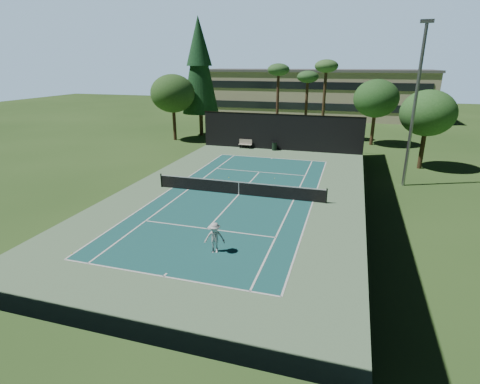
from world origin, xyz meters
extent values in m
plane|color=#2E511E|center=(0.00, 0.00, 0.00)|extent=(160.00, 160.00, 0.00)
cube|color=#638A61|center=(0.00, 0.00, 0.01)|extent=(18.00, 32.00, 0.01)
cube|color=#1C5957|center=(0.00, 0.00, 0.01)|extent=(10.97, 23.77, 0.01)
cube|color=white|center=(0.00, -11.88, 0.02)|extent=(10.97, 0.10, 0.01)
cube|color=white|center=(0.00, 11.88, 0.02)|extent=(10.97, 0.10, 0.01)
cube|color=white|center=(0.00, -6.40, 0.02)|extent=(8.23, 0.10, 0.01)
cube|color=white|center=(0.00, 6.40, 0.02)|extent=(8.23, 0.10, 0.01)
cube|color=white|center=(-5.49, 0.00, 0.02)|extent=(0.10, 23.77, 0.01)
cube|color=white|center=(5.49, 0.00, 0.02)|extent=(0.10, 23.77, 0.01)
cube|color=white|center=(-4.12, 0.00, 0.02)|extent=(0.10, 23.77, 0.01)
cube|color=white|center=(4.12, 0.00, 0.02)|extent=(0.10, 23.77, 0.01)
cube|color=white|center=(0.00, 0.00, 0.02)|extent=(0.10, 12.80, 0.01)
cube|color=white|center=(0.00, -11.73, 0.02)|extent=(0.10, 0.30, 0.01)
cube|color=white|center=(0.00, 11.73, 0.02)|extent=(0.10, 0.30, 0.01)
cylinder|color=black|center=(-6.40, 0.00, 0.55)|extent=(0.10, 0.10, 1.10)
cylinder|color=black|center=(6.40, 0.00, 0.55)|extent=(0.10, 0.10, 1.10)
cube|color=black|center=(0.00, 0.00, 0.50)|extent=(12.80, 0.02, 0.92)
cube|color=white|center=(0.00, 0.00, 0.98)|extent=(12.80, 0.04, 0.07)
cube|color=white|center=(0.00, 0.00, 0.50)|extent=(0.05, 0.03, 0.92)
cube|color=black|center=(0.00, 16.00, 2.00)|extent=(18.00, 0.04, 4.00)
cube|color=black|center=(0.00, -16.00, 2.00)|extent=(18.00, 0.04, 4.00)
cube|color=black|center=(9.00, 0.00, 2.00)|extent=(0.04, 32.00, 4.00)
cube|color=black|center=(-9.00, 0.00, 2.00)|extent=(0.04, 32.00, 4.00)
cube|color=black|center=(0.00, 16.00, 4.00)|extent=(18.00, 0.06, 0.06)
imported|color=silver|center=(1.44, -8.97, 0.83)|extent=(1.20, 0.89, 1.66)
sphere|color=#CFEB35|center=(-5.57, -11.26, 0.04)|extent=(0.07, 0.07, 0.07)
sphere|color=#CAE935|center=(-2.06, 3.87, 0.04)|extent=(0.08, 0.08, 0.08)
sphere|color=yellow|center=(1.71, 4.87, 0.03)|extent=(0.06, 0.06, 0.06)
sphere|color=yellow|center=(-3.22, 3.11, 0.03)|extent=(0.07, 0.07, 0.07)
cube|color=beige|center=(-3.98, 15.66, 0.45)|extent=(1.50, 0.45, 0.05)
cube|color=#BDB09C|center=(-3.98, 15.86, 0.75)|extent=(1.50, 0.06, 0.55)
cube|color=black|center=(-4.58, 15.66, 0.21)|extent=(0.06, 0.40, 0.42)
cube|color=black|center=(-3.38, 15.66, 0.21)|extent=(0.06, 0.40, 0.42)
cylinder|color=black|center=(-0.56, 15.61, 0.45)|extent=(0.52, 0.52, 0.90)
cylinder|color=black|center=(-0.56, 15.61, 0.92)|extent=(0.56, 0.56, 0.05)
cylinder|color=#4D3821|center=(-12.00, 22.00, 1.80)|extent=(0.50, 0.50, 3.60)
cone|color=#153B1B|center=(-12.00, 22.00, 9.00)|extent=(4.80, 4.80, 12.00)
cone|color=#163E20|center=(-12.00, 22.00, 12.00)|extent=(3.30, 3.30, 6.00)
cylinder|color=#492E1F|center=(-2.00, 24.00, 4.28)|extent=(0.36, 0.36, 8.55)
ellipsoid|color=#305F2B|center=(-2.00, 24.00, 8.55)|extent=(2.80, 2.80, 1.54)
cylinder|color=#492F1F|center=(1.50, 26.00, 3.83)|extent=(0.36, 0.36, 7.65)
ellipsoid|color=#2C5A28|center=(1.50, 26.00, 7.65)|extent=(2.80, 2.80, 1.54)
cylinder|color=#45321D|center=(4.00, 23.00, 4.50)|extent=(0.36, 0.36, 9.00)
ellipsoid|color=#3A692F|center=(4.00, 23.00, 9.00)|extent=(2.80, 2.80, 1.54)
cylinder|color=#4C3220|center=(10.00, 22.00, 1.76)|extent=(0.40, 0.40, 3.52)
ellipsoid|color=#245220|center=(10.00, 22.00, 5.44)|extent=(5.12, 5.12, 4.35)
cylinder|color=#45311D|center=(14.00, 12.00, 1.65)|extent=(0.40, 0.40, 3.30)
ellipsoid|color=#2B6025|center=(14.00, 12.00, 5.10)|extent=(4.80, 4.80, 4.08)
cylinder|color=#4D3121|center=(-14.00, 18.00, 1.87)|extent=(0.40, 0.40, 3.74)
ellipsoid|color=#2C5621|center=(-14.00, 18.00, 5.78)|extent=(5.44, 5.44, 4.62)
cube|color=#BDB193|center=(0.00, 46.00, 4.00)|extent=(40.00, 12.00, 8.00)
cube|color=#59595B|center=(0.00, 46.00, 8.10)|extent=(40.50, 12.50, 0.40)
cube|color=black|center=(0.00, 39.95, 2.40)|extent=(38.00, 0.15, 1.20)
cube|color=black|center=(0.00, 39.95, 5.80)|extent=(38.00, 0.15, 1.20)
cylinder|color=gray|center=(12.00, 6.00, 6.00)|extent=(0.24, 0.24, 12.00)
cube|color=gray|center=(12.00, 6.00, 12.10)|extent=(0.90, 0.25, 0.25)
camera|label=1|loc=(7.68, -25.21, 9.28)|focal=28.00mm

